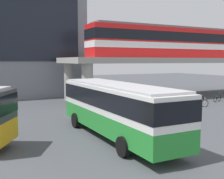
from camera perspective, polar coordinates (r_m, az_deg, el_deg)
name	(u,v)px	position (r m, az deg, el deg)	size (l,w,h in m)	color
ground_plane	(92,114)	(23.95, -4.21, -5.06)	(120.00, 120.00, 0.00)	#47494F
elevated_platform	(179,63)	(36.54, 13.63, 5.28)	(29.81, 7.35, 4.89)	#9E9B93
train	(180,42)	(36.63, 13.76, 9.35)	(24.67, 2.96, 3.84)	red
bus_main	(116,105)	(16.33, 0.79, -3.12)	(2.84, 11.06, 3.22)	#268C33
bicycle_brown	(177,105)	(27.39, 13.07, -3.05)	(1.79, 0.25, 1.04)	black
bicycle_silver	(200,103)	(28.83, 17.50, -2.73)	(1.67, 0.76, 1.04)	black
bicycle_black	(197,99)	(32.15, 16.93, -1.84)	(1.77, 0.40, 1.04)	black
bicycle_green	(217,98)	(33.25, 20.74, -1.72)	(1.71, 0.65, 1.04)	black
pedestrian_by_bike_rack	(141,100)	(27.50, 5.91, -2.11)	(0.32, 0.41, 1.57)	maroon
pedestrian_waiting_near_stop	(126,103)	(25.10, 2.98, -2.82)	(0.38, 0.46, 1.60)	#724C8C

